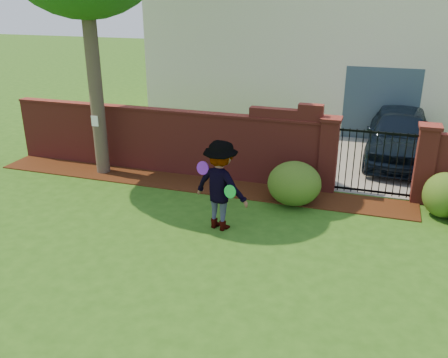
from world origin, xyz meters
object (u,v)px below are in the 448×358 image
(man, at_px, (219,186))
(frisbee_purple, at_px, (203,168))
(car, at_px, (400,137))
(frisbee_green, at_px, (230,192))

(man, distance_m, frisbee_purple, 0.50)
(car, bearing_deg, man, -121.58)
(man, height_order, frisbee_purple, man)
(frisbee_purple, bearing_deg, frisbee_green, -20.05)
(car, xyz_separation_m, frisbee_green, (-3.28, -5.82, 0.21))
(man, relative_size, frisbee_purple, 6.86)
(frisbee_purple, relative_size, frisbee_green, 1.04)
(frisbee_purple, xyz_separation_m, frisbee_green, (0.66, -0.24, -0.34))
(car, xyz_separation_m, man, (-3.59, -5.55, 0.18))
(man, xyz_separation_m, frisbee_purple, (-0.35, -0.03, 0.36))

